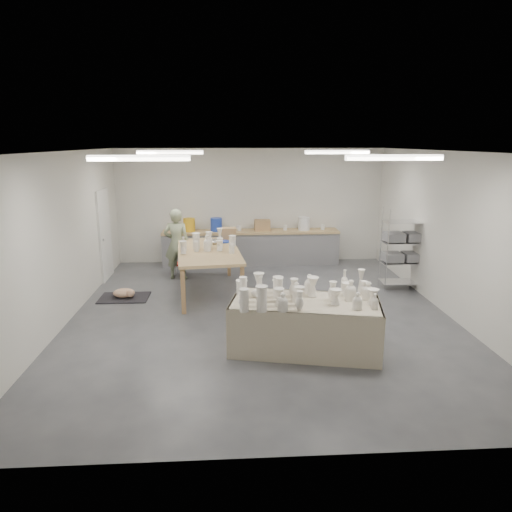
{
  "coord_description": "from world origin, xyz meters",
  "views": [
    {
      "loc": [
        -0.58,
        -8.03,
        3.16
      ],
      "look_at": [
        -0.07,
        0.35,
        1.05
      ],
      "focal_mm": 32.0,
      "sensor_mm": 36.0,
      "label": 1
    }
  ],
  "objects": [
    {
      "name": "red_stool",
      "position": [
        -1.79,
        2.72,
        0.27
      ],
      "size": [
        0.35,
        0.35,
        0.3
      ],
      "rotation": [
        0.0,
        0.0,
        -0.11
      ],
      "color": "#A71D17",
      "rests_on": "ground"
    },
    {
      "name": "wire_shelf",
      "position": [
        3.2,
        1.4,
        0.92
      ],
      "size": [
        0.88,
        0.48,
        1.8
      ],
      "color": "silver",
      "rests_on": "ground"
    },
    {
      "name": "rug",
      "position": [
        -2.77,
        1.1,
        0.01
      ],
      "size": [
        1.0,
        0.7,
        0.02
      ],
      "primitive_type": "cube",
      "color": "black",
      "rests_on": "ground"
    },
    {
      "name": "back_counter",
      "position": [
        -0.01,
        3.68,
        0.49
      ],
      "size": [
        4.6,
        0.6,
        1.24
      ],
      "color": "#AB7D53",
      "rests_on": "ground"
    },
    {
      "name": "potter",
      "position": [
        -1.79,
        2.45,
        0.84
      ],
      "size": [
        0.65,
        0.47,
        1.67
      ],
      "primitive_type": "imported",
      "rotation": [
        0.0,
        0.0,
        3.03
      ],
      "color": "gray",
      "rests_on": "ground"
    },
    {
      "name": "room",
      "position": [
        -0.11,
        0.08,
        2.06
      ],
      "size": [
        8.0,
        8.02,
        3.0
      ],
      "color": "#424449",
      "rests_on": "ground"
    },
    {
      "name": "work_table",
      "position": [
        -0.98,
        1.48,
        0.94
      ],
      "size": [
        1.51,
        2.63,
        1.31
      ],
      "rotation": [
        0.0,
        0.0,
        0.11
      ],
      "color": "#AB7D53",
      "rests_on": "ground"
    },
    {
      "name": "cat",
      "position": [
        -2.75,
        1.09,
        0.12
      ],
      "size": [
        0.47,
        0.36,
        0.19
      ],
      "rotation": [
        0.0,
        0.0,
        0.09
      ],
      "color": "white",
      "rests_on": "rug"
    },
    {
      "name": "drying_table",
      "position": [
        0.57,
        -1.5,
        0.45
      ],
      "size": [
        2.44,
        1.52,
        1.17
      ],
      "rotation": [
        0.0,
        0.0,
        -0.21
      ],
      "color": "olive",
      "rests_on": "ground"
    }
  ]
}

